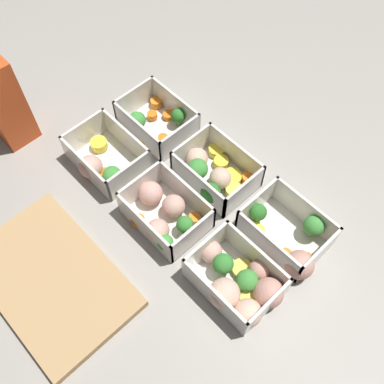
{
  "coord_description": "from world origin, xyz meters",
  "views": [
    {
      "loc": [
        -0.31,
        0.29,
        0.72
      ],
      "look_at": [
        0.0,
        0.0,
        0.02
      ],
      "focal_mm": 42.0,
      "sensor_mm": 36.0,
      "label": 1
    }
  ],
  "objects_px": {
    "container_near_left": "(290,238)",
    "container_near_right": "(156,121)",
    "container_far_right": "(105,162)",
    "container_far_center": "(165,213)",
    "container_far_left": "(240,284)",
    "juice_carton": "(3,102)",
    "container_near_center": "(213,172)"
  },
  "relations": [
    {
      "from": "container_near_left",
      "to": "container_near_right",
      "type": "xyz_separation_m",
      "value": [
        0.35,
        -0.01,
        -0.0
      ]
    },
    {
      "from": "container_near_center",
      "to": "container_far_left",
      "type": "xyz_separation_m",
      "value": [
        -0.18,
        0.12,
        0.0
      ]
    },
    {
      "from": "container_far_center",
      "to": "container_far_left",
      "type": "bearing_deg",
      "value": -179.67
    },
    {
      "from": "container_near_center",
      "to": "container_far_left",
      "type": "bearing_deg",
      "value": 146.47
    },
    {
      "from": "juice_carton",
      "to": "container_near_center",
      "type": "bearing_deg",
      "value": -149.09
    },
    {
      "from": "container_near_center",
      "to": "container_far_left",
      "type": "relative_size",
      "value": 0.87
    },
    {
      "from": "container_far_left",
      "to": "container_near_right",
      "type": "bearing_deg",
      "value": -19.85
    },
    {
      "from": "container_near_left",
      "to": "container_near_center",
      "type": "bearing_deg",
      "value": -0.39
    },
    {
      "from": "container_near_right",
      "to": "container_far_right",
      "type": "relative_size",
      "value": 0.96
    },
    {
      "from": "container_far_left",
      "to": "juice_carton",
      "type": "height_order",
      "value": "juice_carton"
    },
    {
      "from": "container_near_right",
      "to": "container_far_center",
      "type": "distance_m",
      "value": 0.21
    },
    {
      "from": "container_near_right",
      "to": "juice_carton",
      "type": "xyz_separation_m",
      "value": [
        0.18,
        0.21,
        0.07
      ]
    },
    {
      "from": "container_far_right",
      "to": "container_far_center",
      "type": "bearing_deg",
      "value": -176.93
    },
    {
      "from": "container_near_right",
      "to": "juice_carton",
      "type": "distance_m",
      "value": 0.29
    },
    {
      "from": "container_far_left",
      "to": "juice_carton",
      "type": "relative_size",
      "value": 0.84
    },
    {
      "from": "juice_carton",
      "to": "container_far_right",
      "type": "bearing_deg",
      "value": -157.91
    },
    {
      "from": "container_far_center",
      "to": "container_far_right",
      "type": "distance_m",
      "value": 0.16
    },
    {
      "from": "container_near_left",
      "to": "container_far_right",
      "type": "relative_size",
      "value": 1.05
    },
    {
      "from": "juice_carton",
      "to": "container_near_right",
      "type": "bearing_deg",
      "value": -130.25
    },
    {
      "from": "container_near_left",
      "to": "juice_carton",
      "type": "relative_size",
      "value": 0.77
    },
    {
      "from": "container_far_right",
      "to": "juice_carton",
      "type": "xyz_separation_m",
      "value": [
        0.19,
        0.08,
        0.07
      ]
    },
    {
      "from": "container_near_center",
      "to": "container_far_center",
      "type": "bearing_deg",
      "value": 90.98
    },
    {
      "from": "container_near_left",
      "to": "container_far_left",
      "type": "distance_m",
      "value": 0.12
    },
    {
      "from": "container_far_center",
      "to": "juice_carton",
      "type": "distance_m",
      "value": 0.37
    },
    {
      "from": "container_near_center",
      "to": "container_far_center",
      "type": "distance_m",
      "value": 0.12
    },
    {
      "from": "container_near_left",
      "to": "container_far_left",
      "type": "xyz_separation_m",
      "value": [
        0.0,
        0.12,
        0.0
      ]
    },
    {
      "from": "container_far_center",
      "to": "juice_carton",
      "type": "relative_size",
      "value": 0.74
    },
    {
      "from": "container_near_right",
      "to": "container_far_right",
      "type": "distance_m",
      "value": 0.14
    },
    {
      "from": "container_far_left",
      "to": "juice_carton",
      "type": "bearing_deg",
      "value": 9.22
    },
    {
      "from": "container_near_right",
      "to": "juice_carton",
      "type": "height_order",
      "value": "juice_carton"
    },
    {
      "from": "container_near_right",
      "to": "juice_carton",
      "type": "relative_size",
      "value": 0.7
    },
    {
      "from": "container_near_center",
      "to": "container_near_right",
      "type": "distance_m",
      "value": 0.17
    }
  ]
}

